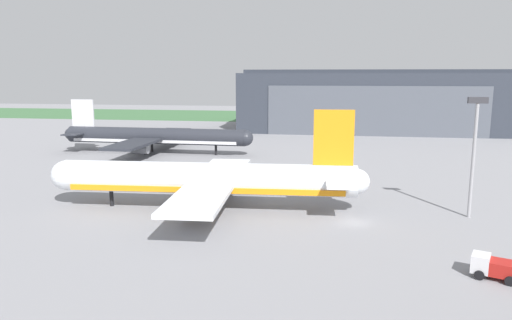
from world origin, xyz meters
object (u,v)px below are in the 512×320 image
(airliner_far_right, at_px, (155,137))
(maintenance_hangar, at_px, (372,101))
(baggage_tug, at_px, (495,267))
(airliner_near_left, at_px, (206,179))
(apron_light_mast, at_px, (474,146))

(airliner_far_right, bearing_deg, maintenance_hangar, 46.91)
(baggage_tug, bearing_deg, airliner_near_left, 150.26)
(maintenance_hangar, distance_m, airliner_near_left, 106.39)
(airliner_far_right, relative_size, apron_light_mast, 2.99)
(airliner_near_left, relative_size, baggage_tug, 9.66)
(airliner_near_left, height_order, baggage_tug, airliner_near_left)
(maintenance_hangar, height_order, apron_light_mast, maintenance_hangar)
(baggage_tug, distance_m, apron_light_mast, 21.55)
(maintenance_hangar, relative_size, apron_light_mast, 5.49)
(airliner_far_right, height_order, baggage_tug, airliner_far_right)
(airliner_near_left, height_order, apron_light_mast, apron_light_mast)
(airliner_far_right, distance_m, baggage_tug, 83.94)
(airliner_far_right, height_order, apron_light_mast, apron_light_mast)
(airliner_far_right, height_order, airliner_near_left, airliner_near_left)
(airliner_far_right, bearing_deg, apron_light_mast, -35.78)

